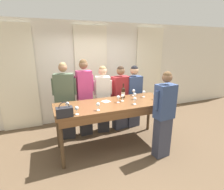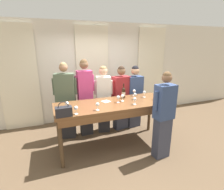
{
  "view_description": "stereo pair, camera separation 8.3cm",
  "coord_description": "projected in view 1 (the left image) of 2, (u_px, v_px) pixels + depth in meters",
  "views": [
    {
      "loc": [
        -1.31,
        -3.21,
        2.18
      ],
      "look_at": [
        0.0,
        0.09,
        1.15
      ],
      "focal_mm": 28.0,
      "sensor_mm": 36.0,
      "label": 1
    },
    {
      "loc": [
        -1.23,
        -3.24,
        2.18
      ],
      "look_at": [
        0.0,
        0.09,
        1.15
      ],
      "focal_mm": 28.0,
      "sensor_mm": 36.0,
      "label": 2
    }
  ],
  "objects": [
    {
      "name": "guest_cream_sweater",
      "position": [
        103.0,
        99.0,
        4.35
      ],
      "size": [
        0.46,
        0.33,
        1.7
      ],
      "color": "#28282D",
      "rests_on": "ground_plane"
    },
    {
      "name": "guest_pink_top",
      "position": [
        85.0,
        97.0,
        4.16
      ],
      "size": [
        0.46,
        0.23,
        1.87
      ],
      "color": "#28282D",
      "rests_on": "ground_plane"
    },
    {
      "name": "wall_back",
      "position": [
        91.0,
        72.0,
        5.11
      ],
      "size": [
        12.0,
        0.06,
        2.8
      ],
      "color": "silver",
      "rests_on": "ground_plane"
    },
    {
      "name": "wine_glass_front_mid",
      "position": [
        134.0,
        91.0,
        4.17
      ],
      "size": [
        0.07,
        0.07,
        0.15
      ],
      "color": "white",
      "rests_on": "tasting_bar"
    },
    {
      "name": "wine_glass_back_left",
      "position": [
        165.0,
        96.0,
        3.75
      ],
      "size": [
        0.07,
        0.07,
        0.15
      ],
      "color": "white",
      "rests_on": "tasting_bar"
    },
    {
      "name": "guest_navy_coat",
      "position": [
        133.0,
        96.0,
        4.66
      ],
      "size": [
        0.52,
        0.27,
        1.67
      ],
      "color": "#383D51",
      "rests_on": "ground_plane"
    },
    {
      "name": "ground_plane",
      "position": [
        113.0,
        145.0,
        3.94
      ],
      "size": [
        18.0,
        18.0,
        0.0
      ],
      "primitive_type": "plane",
      "color": "brown"
    },
    {
      "name": "guest_striped_shirt",
      "position": [
        120.0,
        98.0,
        4.53
      ],
      "size": [
        0.55,
        0.32,
        1.67
      ],
      "color": "#383D51",
      "rests_on": "ground_plane"
    },
    {
      "name": "wine_glass_back_right",
      "position": [
        77.0,
        109.0,
        3.03
      ],
      "size": [
        0.07,
        0.07,
        0.15
      ],
      "color": "white",
      "rests_on": "tasting_bar"
    },
    {
      "name": "handbag",
      "position": [
        64.0,
        112.0,
        2.95
      ],
      "size": [
        0.28,
        0.15,
        0.26
      ],
      "color": "#232328",
      "rests_on": "tasting_bar"
    },
    {
      "name": "curtain_panel_left",
      "position": [
        17.0,
        79.0,
        4.38
      ],
      "size": [
        0.93,
        0.03,
        2.69
      ],
      "color": "#EFE5C6",
      "rests_on": "ground_plane"
    },
    {
      "name": "host_pouring",
      "position": [
        164.0,
        115.0,
        3.34
      ],
      "size": [
        0.48,
        0.26,
        1.72
      ],
      "color": "#383D51",
      "rests_on": "ground_plane"
    },
    {
      "name": "wine_glass_front_left",
      "position": [
        144.0,
        92.0,
        4.05
      ],
      "size": [
        0.07,
        0.07,
        0.15
      ],
      "color": "white",
      "rests_on": "tasting_bar"
    },
    {
      "name": "curtain_panel_center",
      "position": [
        92.0,
        75.0,
        5.07
      ],
      "size": [
        0.93,
        0.03,
        2.69
      ],
      "color": "#EFE5C6",
      "rests_on": "ground_plane"
    },
    {
      "name": "tasting_bar",
      "position": [
        114.0,
        107.0,
        3.67
      ],
      "size": [
        2.42,
        0.89,
        1.0
      ],
      "color": "brown",
      "rests_on": "ground_plane"
    },
    {
      "name": "guest_olive_jacket",
      "position": [
        65.0,
        101.0,
        4.02
      ],
      "size": [
        0.55,
        0.33,
        1.81
      ],
      "color": "#28282D",
      "rests_on": "ground_plane"
    },
    {
      "name": "wine_glass_near_host",
      "position": [
        122.0,
        96.0,
        3.76
      ],
      "size": [
        0.07,
        0.07,
        0.15
      ],
      "color": "white",
      "rests_on": "tasting_bar"
    },
    {
      "name": "wine_glass_back_mid",
      "position": [
        135.0,
        99.0,
        3.56
      ],
      "size": [
        0.07,
        0.07,
        0.15
      ],
      "color": "white",
      "rests_on": "tasting_bar"
    },
    {
      "name": "wine_glass_by_bottle",
      "position": [
        98.0,
        105.0,
        3.22
      ],
      "size": [
        0.07,
        0.07,
        0.15
      ],
      "color": "white",
      "rests_on": "tasting_bar"
    },
    {
      "name": "curtain_panel_right",
      "position": [
        149.0,
        71.0,
        5.76
      ],
      "size": [
        0.93,
        0.03,
        2.69
      ],
      "color": "#EFE5C6",
      "rests_on": "ground_plane"
    },
    {
      "name": "wine_glass_center_left",
      "position": [
        135.0,
        95.0,
        3.88
      ],
      "size": [
        0.07,
        0.07,
        0.15
      ],
      "color": "white",
      "rests_on": "tasting_bar"
    },
    {
      "name": "napkin",
      "position": [
        106.0,
        101.0,
        3.75
      ],
      "size": [
        0.2,
        0.2,
        0.0
      ],
      "color": "white",
      "rests_on": "tasting_bar"
    },
    {
      "name": "wine_glass_front_right",
      "position": [
        67.0,
        104.0,
        3.25
      ],
      "size": [
        0.07,
        0.07,
        0.15
      ],
      "color": "white",
      "rests_on": "tasting_bar"
    },
    {
      "name": "wine_glass_center_right",
      "position": [
        155.0,
        95.0,
        3.88
      ],
      "size": [
        0.07,
        0.07,
        0.15
      ],
      "color": "white",
      "rests_on": "tasting_bar"
    },
    {
      "name": "wine_bottle",
      "position": [
        123.0,
        93.0,
        3.98
      ],
      "size": [
        0.08,
        0.08,
        0.33
      ],
      "color": "black",
      "rests_on": "tasting_bar"
    },
    {
      "name": "wine_glass_center_mid",
      "position": [
        118.0,
        98.0,
        3.67
      ],
      "size": [
        0.07,
        0.07,
        0.15
      ],
      "color": "white",
      "rests_on": "tasting_bar"
    }
  ]
}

